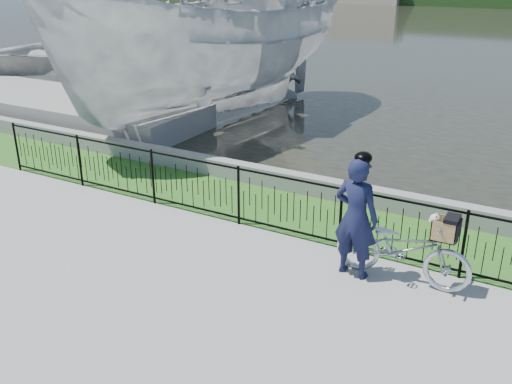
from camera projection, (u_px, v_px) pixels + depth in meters
The scene contains 10 objects.
ground at pixel (241, 275), 8.96m from camera, with size 120.00×120.00×0.00m, color gray.
grass_strip at pixel (309, 215), 11.06m from camera, with size 60.00×2.00×0.01m, color #30631F.
water at pixel (510, 39), 35.61m from camera, with size 120.00×120.00×0.00m, color black.
quay_wall at pixel (330, 189), 11.80m from camera, with size 60.00×0.30×0.40m, color gray.
fence at pixel (287, 206), 10.04m from camera, with size 14.00×0.06×1.15m, color black, non-canonical shape.
dock at pixel (56, 106), 17.79m from camera, with size 10.00×3.00×0.70m, color gray.
bicycle_rig at pixel (403, 247), 8.64m from camera, with size 2.09×0.73×1.23m.
cyclist at pixel (356, 216), 8.64m from camera, with size 0.76×0.54×2.02m.
boat_near at pixel (210, 46), 16.30m from camera, with size 6.17×12.04×6.23m.
boat_far at pixel (112, 51), 23.12m from camera, with size 12.50×13.61×2.30m.
Camera 1 is at (4.01, -6.69, 4.61)m, focal length 40.00 mm.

